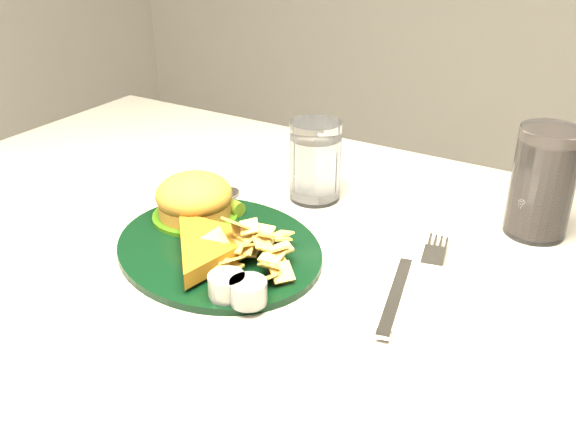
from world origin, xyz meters
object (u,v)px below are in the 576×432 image
Objects in this scene: dinner_plate at (217,229)px; cola_glass at (543,182)px; water_glass at (315,161)px; fork_napkin at (399,290)px.

cola_glass is (0.31, 0.24, 0.04)m from dinner_plate.
dinner_plate is at bearing -97.77° from water_glass.
fork_napkin is at bearing -40.27° from water_glass.
water_glass is 0.80× the size of cola_glass.
water_glass is 0.57× the size of fork_napkin.
dinner_plate is 0.19m from water_glass.
cola_glass is at bearing 54.65° from fork_napkin.
fork_napkin is (0.19, -0.16, -0.05)m from water_glass.
cola_glass is 0.24m from fork_napkin.
water_glass reaches higher than fork_napkin.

